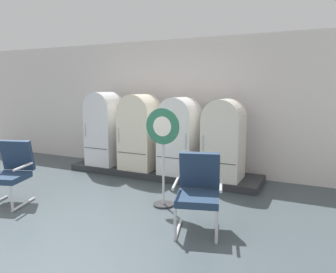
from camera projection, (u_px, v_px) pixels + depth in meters
ground at (53, 237)px, 4.01m from camera, size 12.00×10.00×0.05m
back_wall at (175, 105)px, 7.05m from camera, size 11.76×0.12×2.83m
display_plinth at (162, 172)px, 6.69m from camera, size 4.04×0.95×0.13m
refrigerator_0 at (104, 126)px, 7.02m from camera, size 0.64×0.65×1.59m
refrigerator_1 at (140, 130)px, 6.67m from camera, size 0.72×0.69×1.55m
refrigerator_2 at (179, 133)px, 6.30m from camera, size 0.69×0.72×1.50m
refrigerator_3 at (224, 137)px, 5.91m from camera, size 0.69×0.68×1.48m
armchair_left at (11, 170)px, 5.05m from camera, size 0.71×0.78×0.99m
armchair_right at (198, 189)px, 4.10m from camera, size 0.71×0.78×0.99m
sign_stand at (163, 155)px, 4.86m from camera, size 0.54×0.32×1.51m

